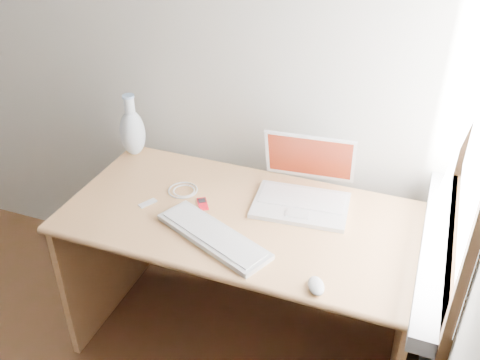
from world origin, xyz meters
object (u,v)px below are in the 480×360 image
at_px(desk, 248,244).
at_px(external_keyboard, 213,236).
at_px(vase, 132,131).
at_px(laptop, 305,189).

height_order(desk, external_keyboard, external_keyboard).
bearing_deg(desk, vase, 163.27).
bearing_deg(laptop, external_keyboard, -130.13).
height_order(external_keyboard, vase, vase).
relative_size(laptop, vase, 1.34).
bearing_deg(external_keyboard, laptop, 79.17).
bearing_deg(laptop, vase, 168.37).
relative_size(desk, laptop, 3.50).
height_order(desk, laptop, laptop).
distance_m(desk, laptop, 0.35).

